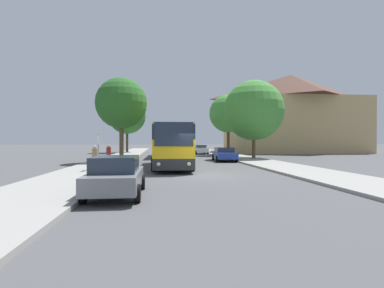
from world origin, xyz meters
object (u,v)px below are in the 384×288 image
object	(u,v)px
bus_front	(172,145)
bus_middle	(167,142)
parked_car_right_near	(224,154)
pedestrian_waiting_near	(95,157)
parked_car_right_far	(200,149)
bus_stop_sign	(98,148)
tree_right_near	(254,110)
parked_car_left_curb	(116,175)
tree_left_near	(127,115)
tree_right_mid	(228,114)
pedestrian_waiting_far	(109,154)
tree_left_far	(121,103)

from	to	relation	value
bus_front	bus_middle	distance (m)	15.25
bus_middle	parked_car_right_near	size ratio (longest dim) A/B	2.54
bus_middle	pedestrian_waiting_near	world-z (taller)	bus_middle
bus_front	parked_car_right_far	world-z (taller)	bus_front
bus_middle	bus_stop_sign	xyz separation A→B (m)	(-4.98, -18.78, -0.25)
tree_right_near	parked_car_left_curb	bearing A→B (deg)	-119.90
parked_car_right_far	pedestrian_waiting_near	distance (m)	27.40
parked_car_right_far	tree_left_near	distance (m)	14.74
bus_front	bus_middle	xyz separation A→B (m)	(0.06, 15.25, 0.15)
pedestrian_waiting_near	tree_right_mid	size ratio (longest dim) A/B	0.19
parked_car_left_curb	bus_stop_sign	distance (m)	8.77
bus_stop_sign	tree_right_mid	bearing A→B (deg)	57.79
parked_car_right_far	pedestrian_waiting_far	world-z (taller)	pedestrian_waiting_far
pedestrian_waiting_near	tree_left_near	world-z (taller)	tree_left_near
parked_car_right_far	bus_stop_sign	bearing A→B (deg)	66.54
bus_front	pedestrian_waiting_near	bearing A→B (deg)	-149.74
parked_car_left_curb	bus_stop_sign	bearing A→B (deg)	105.57
bus_middle	pedestrian_waiting_near	xyz separation A→B (m)	(-5.33, -18.16, -0.92)
pedestrian_waiting_near	tree_left_far	distance (m)	9.78
tree_left_far	parked_car_left_curb	bearing A→B (deg)	-83.65
bus_front	tree_right_near	xyz separation A→B (m)	(9.57, 9.25, 3.75)
pedestrian_waiting_far	tree_right_mid	world-z (taller)	tree_right_mid
parked_car_right_far	pedestrian_waiting_far	xyz separation A→B (m)	(-10.42, -20.95, 0.21)
tree_right_mid	parked_car_left_curb	bearing A→B (deg)	-110.69
tree_left_near	tree_left_far	size ratio (longest dim) A/B	1.20
bus_front	bus_middle	world-z (taller)	bus_middle
pedestrian_waiting_near	parked_car_right_near	bearing A→B (deg)	149.36
pedestrian_waiting_near	tree_right_mid	distance (m)	25.82
tree_left_near	parked_car_right_near	bearing A→B (deg)	-62.18
parked_car_right_far	tree_left_far	xyz separation A→B (m)	(-9.93, -16.69, 4.88)
parked_car_right_near	bus_stop_sign	bearing A→B (deg)	46.45
parked_car_right_near	tree_left_far	world-z (taller)	tree_left_far
pedestrian_waiting_far	tree_right_near	size ratio (longest dim) A/B	0.19
tree_left_near	tree_left_far	distance (m)	23.48
pedestrian_waiting_far	tree_right_near	xyz separation A→B (m)	(14.64, 7.85, 4.52)
bus_front	parked_car_right_far	size ratio (longest dim) A/B	2.66
parked_car_right_far	bus_stop_sign	distance (m)	27.86
bus_middle	tree_left_near	world-z (taller)	tree_left_near
bus_front	tree_left_near	distance (m)	30.13
bus_middle	tree_left_near	distance (m)	15.93
parked_car_left_curb	bus_stop_sign	world-z (taller)	bus_stop_sign
bus_stop_sign	tree_left_near	xyz separation A→B (m)	(-1.56, 32.57, 4.81)
bus_middle	tree_left_far	distance (m)	11.29
bus_front	pedestrian_waiting_far	size ratio (longest dim) A/B	6.86
bus_middle	bus_front	bearing A→B (deg)	-88.93
bus_stop_sign	tree_right_mid	distance (m)	26.02
bus_front	pedestrian_waiting_near	distance (m)	6.06
tree_left_far	tree_right_mid	size ratio (longest dim) A/B	0.93
parked_car_right_near	bus_stop_sign	xyz separation A→B (m)	(-10.47, -9.79, 0.89)
tree_left_far	parked_car_right_near	bearing A→B (deg)	3.40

